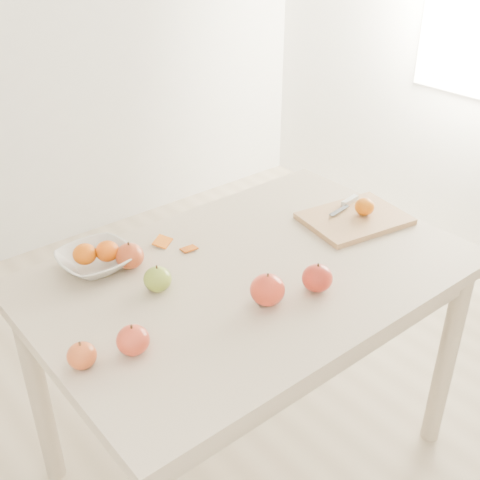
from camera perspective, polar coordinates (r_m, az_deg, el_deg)
ground at (r=2.17m, az=0.89°, el=-19.59°), size 3.50×3.50×0.00m
table at (r=1.72m, az=1.06°, el=-5.51°), size 1.20×0.80×0.75m
cutting_board at (r=1.93m, az=10.81°, el=2.01°), size 0.35×0.28×0.02m
board_tangerine at (r=1.93m, az=11.72°, el=3.11°), size 0.06×0.06×0.05m
fruit_bowl at (r=1.70m, az=-13.50°, el=-1.88°), size 0.20×0.20×0.05m
bowl_tangerine_near at (r=1.69m, az=-14.51°, el=-1.30°), size 0.07×0.07×0.06m
bowl_tangerine_far at (r=1.69m, az=-12.48°, el=-1.03°), size 0.07×0.07×0.06m
orange_peel_a at (r=1.80m, az=-7.35°, el=-0.27°), size 0.07×0.07×0.01m
orange_peel_b at (r=1.76m, az=-4.85°, el=-0.89°), size 0.05×0.04×0.01m
paring_knife at (r=2.00m, az=10.22°, el=3.56°), size 0.17×0.06×0.01m
apple_green at (r=1.58m, az=-7.82°, el=-3.69°), size 0.07×0.07×0.07m
apple_red_e at (r=1.57m, az=7.34°, el=-3.59°), size 0.08×0.08×0.07m
apple_red_d at (r=1.38m, az=-14.77°, el=-10.55°), size 0.07×0.07×0.06m
apple_red_c at (r=1.51m, az=2.62°, el=-4.73°), size 0.09×0.09×0.08m
apple_red_b at (r=1.39m, az=-10.11°, el=-9.33°), size 0.08×0.08×0.07m
apple_red_a at (r=1.68m, az=-10.41°, el=-1.50°), size 0.08×0.08×0.07m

